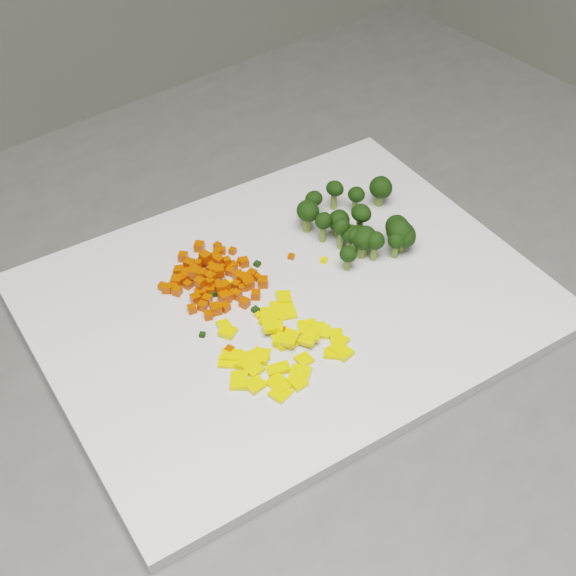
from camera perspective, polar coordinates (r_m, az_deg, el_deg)
counter_block at (r=1.15m, az=-0.85°, el=-16.43°), size 1.14×0.81×0.90m
cutting_board at (r=0.77m, az=0.00°, el=-0.88°), size 0.49×0.39×0.01m
carrot_pile at (r=0.77m, az=-5.46°, el=1.26°), size 0.10×0.10×0.03m
pepper_pile at (r=0.71m, az=-0.22°, el=-3.55°), size 0.12×0.12×0.02m
broccoli_pile at (r=0.81m, az=5.06°, el=5.22°), size 0.12×0.12×0.06m
carrot_cube_0 at (r=0.77m, az=-5.43°, el=1.33°), size 0.01×0.01×0.01m
carrot_cube_1 at (r=0.77m, az=-3.05°, el=0.67°), size 0.01×0.01×0.01m
carrot_cube_2 at (r=0.77m, az=-3.17°, el=0.49°), size 0.01×0.01×0.01m
carrot_cube_3 at (r=0.75m, az=-5.15°, el=-1.49°), size 0.01×0.01×0.01m
carrot_cube_4 at (r=0.76m, az=-5.77°, el=-0.82°), size 0.01×0.01×0.01m
carrot_cube_5 at (r=0.79m, az=-4.38°, el=1.93°), size 0.01×0.01×0.01m
carrot_cube_6 at (r=0.77m, az=-3.73°, el=0.22°), size 0.01×0.01×0.01m
carrot_cube_7 at (r=0.79m, az=-5.93°, el=2.10°), size 0.01×0.01×0.01m
carrot_cube_8 at (r=0.77m, az=-7.89°, el=-0.22°), size 0.01×0.01×0.01m
carrot_cube_9 at (r=0.82m, az=-5.03°, el=2.98°), size 0.01×0.01×0.01m
carrot_cube_10 at (r=0.79m, az=-6.54°, el=1.43°), size 0.01×0.01×0.01m
carrot_cube_11 at (r=0.79m, az=-4.61°, el=1.73°), size 0.01×0.01×0.01m
carrot_cube_12 at (r=0.77m, az=-5.54°, el=0.76°), size 0.01×0.01×0.01m
carrot_cube_13 at (r=0.78m, az=-7.20°, el=0.84°), size 0.01×0.01×0.01m
carrot_cube_14 at (r=0.75m, az=-3.11°, el=-1.06°), size 0.01×0.01×0.01m
carrot_cube_15 at (r=0.78m, az=-8.92°, el=0.12°), size 0.01×0.01×0.01m
carrot_cube_16 at (r=0.78m, az=-4.16°, el=1.18°), size 0.01×0.01×0.01m
carrot_cube_17 at (r=0.79m, az=-4.76°, el=1.50°), size 0.01×0.01×0.01m
carrot_cube_18 at (r=0.79m, az=-3.15°, el=1.84°), size 0.01×0.01×0.01m
carrot_cube_19 at (r=0.81m, az=-6.32°, el=2.95°), size 0.01×0.01×0.01m
carrot_cube_20 at (r=0.77m, az=-5.20°, el=1.25°), size 0.01×0.01×0.01m
carrot_cube_21 at (r=0.78m, az=-7.93°, el=0.48°), size 0.01×0.01×0.01m
carrot_cube_22 at (r=0.79m, az=-6.39°, el=1.75°), size 0.01×0.01×0.01m
carrot_cube_23 at (r=0.80m, az=-5.07°, el=2.05°), size 0.01×0.01×0.01m
carrot_cube_24 at (r=0.76m, az=-2.30°, el=-0.49°), size 0.01×0.01×0.01m
carrot_cube_25 at (r=0.77m, az=-6.24°, el=0.98°), size 0.01×0.01×0.01m
carrot_cube_26 at (r=0.77m, az=-1.80°, el=0.42°), size 0.01×0.01×0.01m
carrot_cube_27 at (r=0.77m, az=-2.86°, el=0.29°), size 0.01×0.01×0.01m
carrot_cube_28 at (r=0.80m, az=-6.24°, el=1.76°), size 0.01×0.01×0.01m
carrot_cube_29 at (r=0.78m, az=-6.47°, el=0.85°), size 0.01×0.01×0.01m
carrot_cube_30 at (r=0.77m, az=-5.12°, el=0.11°), size 0.01×0.01×0.01m
carrot_cube_31 at (r=0.77m, az=-8.19°, el=0.07°), size 0.01×0.01×0.01m
carrot_cube_32 at (r=0.79m, az=-7.25°, el=1.03°), size 0.01×0.01×0.01m
carrot_cube_33 at (r=0.79m, az=-7.86°, el=1.14°), size 0.01×0.01×0.01m
carrot_cube_34 at (r=0.76m, az=-3.88°, el=-0.46°), size 0.01×0.01×0.01m
carrot_cube_35 at (r=0.78m, az=-3.54°, el=0.80°), size 0.01×0.01×0.01m
carrot_cube_36 at (r=0.75m, az=-6.09°, el=-1.29°), size 0.01×0.01×0.01m
carrot_cube_37 at (r=0.81m, az=-5.08°, el=2.54°), size 0.01×0.01×0.01m
carrot_cube_38 at (r=0.77m, az=-2.81°, el=0.49°), size 0.01×0.01×0.01m
carrot_cube_39 at (r=0.77m, az=-5.71°, el=0.89°), size 0.01×0.01×0.01m
carrot_cube_40 at (r=0.79m, az=-4.95°, el=1.96°), size 0.01×0.01×0.01m
carrot_cube_41 at (r=0.76m, az=-4.51°, el=-0.67°), size 0.01×0.01×0.01m
carrot_cube_42 at (r=0.77m, az=-5.54°, el=-0.16°), size 0.01×0.01×0.01m
carrot_cube_43 at (r=0.77m, az=-4.96°, el=1.17°), size 0.01×0.01×0.01m
carrot_cube_44 at (r=0.76m, az=-6.60°, el=-0.74°), size 0.01×0.01×0.01m
carrot_cube_45 at (r=0.79m, az=-5.08°, el=2.03°), size 0.01×0.01×0.01m
carrot_cube_46 at (r=0.79m, az=-3.98°, el=1.56°), size 0.01×0.01×0.01m
carrot_cube_47 at (r=0.76m, az=-4.54°, el=0.13°), size 0.01×0.01×0.01m
carrot_cube_48 at (r=0.79m, az=-7.74°, el=1.20°), size 0.01×0.01×0.01m
carrot_cube_49 at (r=0.79m, az=-5.30°, el=1.66°), size 0.01×0.01×0.01m
carrot_cube_50 at (r=0.76m, az=-3.68°, el=-0.49°), size 0.01×0.01×0.01m
carrot_cube_51 at (r=0.75m, az=-4.49°, el=-1.37°), size 0.01×0.01×0.01m
carrot_cube_52 at (r=0.80m, az=-7.47°, el=2.22°), size 0.01×0.01×0.01m
carrot_cube_53 at (r=0.78m, az=-2.24°, el=0.81°), size 0.01×0.01×0.01m
carrot_cube_54 at (r=0.81m, az=-3.97°, el=2.64°), size 0.01×0.01×0.01m
carrot_cube_55 at (r=0.80m, az=-5.22°, el=2.12°), size 0.01×0.01×0.01m
carrot_cube_56 at (r=0.80m, az=-7.04°, el=1.71°), size 0.01×0.01×0.01m
carrot_cube_57 at (r=0.77m, az=-8.65°, el=-0.03°), size 0.01×0.01×0.01m
carrot_cube_58 at (r=0.76m, az=-4.81°, el=0.04°), size 0.01×0.01×0.01m
carrot_cube_59 at (r=0.76m, az=-5.59°, el=0.43°), size 0.01×0.01×0.01m
carrot_cube_60 at (r=0.76m, az=-6.28°, el=-0.39°), size 0.01×0.01×0.01m
carrot_cube_61 at (r=0.80m, az=-5.29°, el=1.89°), size 0.01×0.01×0.01m
carrot_cube_62 at (r=0.78m, az=-7.49°, el=0.67°), size 0.01×0.01×0.01m
carrot_cube_63 at (r=0.79m, az=-5.90°, el=2.18°), size 0.01×0.01×0.01m
carrot_cube_64 at (r=0.81m, az=-4.71°, el=2.66°), size 0.01×0.01×0.01m
carrot_cube_65 at (r=0.79m, az=-4.78°, el=1.56°), size 0.01×0.01×0.01m
carrot_cube_66 at (r=0.75m, az=-6.85°, el=-1.49°), size 0.01×0.01×0.01m
carrot_cube_67 at (r=0.77m, az=-3.31°, el=0.00°), size 0.01×0.01×0.01m
carrot_cube_68 at (r=0.78m, az=-2.58°, el=0.99°), size 0.01×0.01×0.01m
carrot_cube_69 at (r=0.78m, az=-6.69°, el=1.40°), size 0.01×0.01×0.01m
carrot_cube_70 at (r=0.77m, az=-7.13°, el=0.23°), size 0.01×0.01×0.01m
carrot_cube_71 at (r=0.79m, az=-3.40°, el=1.86°), size 0.01×0.01×0.01m
carrot_cube_72 at (r=0.78m, az=-5.86°, el=0.61°), size 0.01×0.01×0.01m
carrot_cube_73 at (r=0.76m, az=-6.30°, el=0.39°), size 0.01×0.01×0.01m
carrot_cube_74 at (r=0.77m, az=-6.65°, el=1.09°), size 0.01×0.01×0.01m
carrot_cube_75 at (r=0.74m, az=-5.70°, el=-1.95°), size 0.01×0.01×0.01m
carrot_cube_76 at (r=0.76m, az=-4.72°, el=-0.63°), size 0.01×0.01×0.01m
pepper_chunk_0 at (r=0.75m, az=-0.60°, el=-1.48°), size 0.03×0.02×0.01m
pepper_chunk_1 at (r=0.69m, az=-0.62°, el=-6.82°), size 0.02×0.02×0.00m
pepper_chunk_2 at (r=0.70m, az=-3.14°, el=-5.22°), size 0.02×0.02×0.01m
pepper_chunk_3 at (r=0.72m, az=-0.43°, el=-3.97°), size 0.02×0.01×0.01m
pepper_chunk_4 at (r=0.72m, az=0.05°, el=-3.43°), size 0.02×0.02×0.01m
pepper_chunk_5 at (r=0.72m, az=3.75°, el=-3.86°), size 0.02×0.02×0.01m
pepper_chunk_6 at (r=0.73m, az=1.39°, el=-2.81°), size 0.02×0.02×0.01m
pepper_chunk_7 at (r=0.72m, az=3.45°, el=-3.45°), size 0.02×0.02×0.01m
pepper_chunk_8 at (r=0.69m, az=-2.35°, el=-6.86°), size 0.02×0.02×0.01m
pepper_chunk_9 at (r=0.76m, az=-0.31°, el=-0.69°), size 0.02×0.02×0.01m
pepper_chunk_10 at (r=0.71m, az=3.77°, el=-4.50°), size 0.02×0.02×0.01m
pepper_chunk_11 at (r=0.69m, az=-3.50°, el=-6.57°), size 0.02×0.03×0.01m
pepper_chunk_12 at (r=0.71m, az=-2.94°, el=-5.03°), size 0.02×0.02×0.01m
pepper_chunk_13 at (r=0.73m, az=-4.48°, el=-2.82°), size 0.01×0.02×0.01m
pepper_chunk_14 at (r=0.68m, az=-0.52°, el=-7.48°), size 0.02×0.02×0.01m
pepper_chunk_15 at (r=0.71m, az=-1.87°, el=-4.87°), size 0.02×0.02×0.01m
pepper_chunk_16 at (r=0.71m, az=1.45°, el=-3.65°), size 0.02×0.02×0.01m
pepper_chunk_17 at (r=0.72m, az=1.73°, el=-3.29°), size 0.02×0.02×0.01m
pepper_chunk_18 at (r=0.73m, az=-4.30°, el=-3.13°), size 0.02×0.02×0.01m
pepper_chunk_19 at (r=0.72m, az=-1.04°, el=-2.77°), size 0.02×0.02×0.01m
pepper_chunk_20 at (r=0.71m, az=-2.14°, el=-4.87°), size 0.01×0.02×0.01m
pepper_chunk_21 at (r=0.70m, az=1.15°, el=-5.11°), size 0.01×0.01×0.00m
pepper_chunk_22 at (r=0.74m, az=-0.11°, el=-1.74°), size 0.02×0.02×0.01m
pepper_chunk_23 at (r=0.72m, az=0.31°, el=-3.89°), size 0.01×0.01×0.01m
pepper_chunk_24 at (r=0.73m, az=2.51°, el=-3.10°), size 0.02×0.02×0.01m
pepper_chunk_25 at (r=0.71m, az=3.24°, el=-4.70°), size 0.02×0.02×0.00m
pepper_chunk_26 at (r=0.69m, az=0.68°, el=-6.74°), size 0.01×0.02×0.01m
pepper_chunk_27 at (r=0.71m, az=-0.18°, el=-3.70°), size 0.02×0.02×0.01m
pepper_chunk_28 at (r=0.70m, az=-4.33°, el=-5.24°), size 0.02×0.02×0.00m
pepper_chunk_29 at (r=0.72m, az=-1.28°, el=-2.69°), size 0.02×0.02×0.01m
pepper_chunk_30 at (r=0.70m, az=-2.56°, el=-5.69°), size 0.02×0.02×0.01m
pepper_chunk_31 at (r=0.74m, az=-1.39°, el=-2.12°), size 0.02×0.02×0.01m
pepper_chunk_32 at (r=0.74m, az=-1.26°, el=-1.87°), size 0.02×0.02×0.01m
pepper_chunk_33 at (r=0.73m, az=2.09°, el=-2.81°), size 0.02×0.02×0.01m
pepper_chunk_34 at (r=0.72m, az=-0.41°, el=-3.78°), size 0.02×0.02×0.00m
pepper_chunk_35 at (r=0.70m, az=-0.69°, el=-5.77°), size 0.02×0.02×0.01m
pepper_chunk_36 at (r=0.69m, az=0.85°, el=-6.13°), size 0.02×0.02×0.01m
pepper_chunk_37 at (r=0.71m, az=-3.99°, el=-4.84°), size 0.02×0.02×0.01m
broccoli_floret_0 at (r=0.81m, az=3.77°, el=3.81°), size 0.02×0.02×0.03m
broccoli_floret_1 at (r=0.80m, az=6.15°, el=2.91°), size 0.03×0.03×0.03m
broccoli_floret_2 at (r=0.83m, az=1.36°, el=5.04°), size 0.03×0.03×0.03m
broccoli_floret_3 at (r=0.82m, az=7.69°, el=4.04°), size 0.03×0.03×0.03m
broccoli_floret_4 at (r=0.86m, az=4.82°, el=6.22°), size 0.02×0.02×0.03m
broccoli_floret_5 at (r=0.81m, az=2.49°, el=4.27°), size 0.02×0.02×0.03m
broccoli_floret_6 at (r=0.85m, az=1.80°, el=5.98°), size 0.03×0.03×0.03m
broccoli_floret_7 at (r=0.86m, az=3.29°, el=6.56°), size 0.02×0.02×0.03m
broccoli_floret_8 at (r=0.80m, az=4.74°, el=3.30°), size 0.02×0.02×0.03m
broccoli_floret_9 at (r=0.80m, az=7.63°, el=2.98°), size 0.02×0.02×0.03m
broccoli_floret_10 at (r=0.87m, az=6.53°, el=6.77°), size 0.03×0.03×0.03m
broccoli_floret_11 at (r=0.84m, az=1.20°, el=5.17°), size 0.02×0.02×0.02m
broccoli_floret_12 at (r=0.80m, az=5.43°, el=3.27°), size 0.03×0.03×0.03m
broccoli_floret_13 at (r=0.81m, az=5.15°, el=4.84°), size 0.03×0.03×0.03m
broccoli_floret_14 at (r=0.82m, az=3.56°, el=4.54°), size 0.03×0.03×0.03m
broccoli_floret_15 at (r=0.81m, az=8.03°, el=3.51°), size 0.04×0.04×0.03m
broccoli_floret_16 at (r=0.81m, az=7.80°, el=3.62°), size 0.04×0.04×0.04m
broccoli_floret_17 at (r=0.78m, az=4.23°, el=2.05°), size 0.02×0.02×0.03m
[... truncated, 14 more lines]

